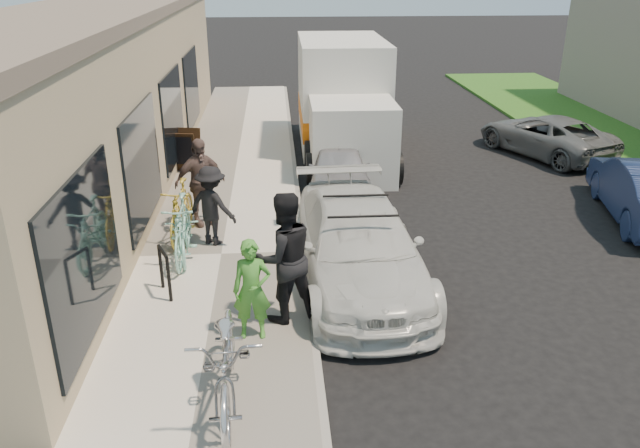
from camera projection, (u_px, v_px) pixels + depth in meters
name	position (u px, v px, depth m)	size (l,w,h in m)	color
ground	(345.00, 347.00, 9.06)	(120.00, 120.00, 0.00)	black
sidewalk	(222.00, 257.00, 11.65)	(3.00, 34.00, 0.15)	beige
curb	(304.00, 255.00, 11.76)	(0.12, 34.00, 0.13)	gray
storefront	(98.00, 97.00, 15.23)	(3.60, 20.00, 4.22)	tan
bike_rack	(164.00, 268.00, 10.03)	(0.26, 0.53, 0.80)	black
sandwich_board	(186.00, 150.00, 16.07)	(0.75, 0.75, 1.06)	black
sedan_white	(358.00, 245.00, 10.62)	(2.21, 5.02, 1.47)	silver
sedan_silver	(338.00, 167.00, 15.01)	(1.44, 3.57, 1.22)	#A3A3A8
moving_truck	(343.00, 104.00, 17.95)	(2.50, 6.45, 3.15)	silver
far_car_gray	(545.00, 135.00, 17.93)	(1.91, 4.15, 1.15)	#56595A
tandem_bike	(228.00, 360.00, 7.46)	(0.83, 2.37, 1.24)	#B7B7BA
woman_rider	(252.00, 290.00, 8.79)	(0.55, 0.36, 1.50)	#439130
man_standing	(284.00, 257.00, 9.16)	(0.98, 0.77, 2.02)	black
cruiser_bike_a	(182.00, 229.00, 11.25)	(0.54, 1.90, 1.14)	#8CD1BE
cruiser_bike_b	(182.00, 235.00, 11.37)	(0.57, 1.64, 0.86)	#8CD1BE
cruiser_bike_c	(181.00, 211.00, 12.11)	(0.52, 1.86, 1.12)	gold
bystander_a	(212.00, 206.00, 11.78)	(1.00, 0.57, 1.54)	black
bystander_b	(200.00, 182.00, 12.62)	(1.06, 0.44, 1.82)	brown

